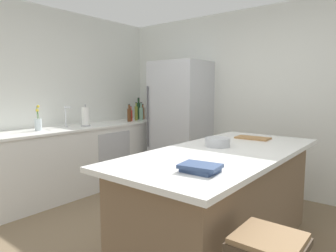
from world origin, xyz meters
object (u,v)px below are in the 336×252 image
(mixing_bowl, at_px, (218,142))
(cutting_board, at_px, (253,138))
(refrigerator, at_px, (180,122))
(hot_sauce_bottle, at_px, (131,115))
(paper_towel_roll, at_px, (86,117))
(wine_bottle, at_px, (139,110))
(cookbook_stack, at_px, (200,168))
(kitchen_island, at_px, (223,200))
(sink_faucet, at_px, (66,116))
(flower_vase, at_px, (38,123))
(gin_bottle, at_px, (141,113))
(olive_oil_bottle, at_px, (136,113))
(vinegar_bottle, at_px, (143,113))
(syrup_bottle, at_px, (129,114))

(mixing_bowl, height_order, cutting_board, mixing_bowl)
(refrigerator, relative_size, hot_sauce_bottle, 7.57)
(cutting_board, bearing_deg, paper_towel_roll, -168.40)
(wine_bottle, xyz_separation_m, cookbook_stack, (2.71, -2.22, -0.14))
(kitchen_island, relative_size, sink_faucet, 7.58)
(flower_vase, relative_size, paper_towel_roll, 1.05)
(cookbook_stack, bearing_deg, sink_faucet, 164.45)
(paper_towel_roll, bearing_deg, flower_vase, -95.10)
(gin_bottle, relative_size, hot_sauce_bottle, 1.22)
(refrigerator, height_order, olive_oil_bottle, refrigerator)
(sink_faucet, relative_size, paper_towel_roll, 0.96)
(hot_sauce_bottle, distance_m, mixing_bowl, 2.52)
(wine_bottle, bearing_deg, cutting_board, -16.80)
(paper_towel_roll, bearing_deg, cookbook_stack, -21.20)
(vinegar_bottle, bearing_deg, flower_vase, -88.62)
(cookbook_stack, relative_size, cutting_board, 0.78)
(olive_oil_bottle, height_order, syrup_bottle, olive_oil_bottle)
(hot_sauce_bottle, bearing_deg, wine_bottle, 107.65)
(refrigerator, relative_size, cookbook_stack, 6.73)
(paper_towel_roll, xyz_separation_m, vinegar_bottle, (-0.11, 1.32, -0.02))
(vinegar_bottle, relative_size, cutting_board, 0.74)
(paper_towel_roll, bearing_deg, hot_sauce_bottle, 91.59)
(sink_faucet, relative_size, gin_bottle, 0.98)
(syrup_bottle, relative_size, cutting_board, 0.80)
(mixing_bowl, bearing_deg, refrigerator, 136.72)
(refrigerator, height_order, gin_bottle, refrigerator)
(olive_oil_bottle, xyz_separation_m, cookbook_stack, (2.58, -2.03, -0.11))
(cutting_board, bearing_deg, cookbook_stack, -79.86)
(cutting_board, bearing_deg, olive_oil_bottle, 166.65)
(wine_bottle, relative_size, cookbook_stack, 1.36)
(refrigerator, xyz_separation_m, sink_faucet, (-0.92, -1.43, 0.15))
(refrigerator, bearing_deg, sink_faucet, -122.88)
(olive_oil_bottle, distance_m, syrup_bottle, 0.20)
(kitchen_island, xyz_separation_m, cookbook_stack, (0.21, -0.72, 0.48))
(gin_bottle, xyz_separation_m, cutting_board, (2.30, -0.65, -0.12))
(flower_vase, distance_m, cookbook_stack, 2.67)
(flower_vase, height_order, gin_bottle, flower_vase)
(paper_towel_roll, bearing_deg, gin_bottle, 88.52)
(paper_towel_roll, relative_size, cookbook_stack, 1.11)
(wine_bottle, height_order, gin_bottle, wine_bottle)
(cutting_board, bearing_deg, gin_bottle, 164.12)
(flower_vase, relative_size, cutting_board, 0.91)
(paper_towel_roll, xyz_separation_m, syrup_bottle, (0.04, 0.83, -0.02))
(kitchen_island, height_order, sink_faucet, sink_faucet)
(kitchen_island, distance_m, gin_bottle, 2.81)
(flower_vase, xyz_separation_m, olive_oil_bottle, (0.07, 1.71, 0.03))
(kitchen_island, relative_size, paper_towel_roll, 7.29)
(refrigerator, relative_size, cutting_board, 5.25)
(sink_faucet, distance_m, hot_sauce_bottle, 1.20)
(refrigerator, bearing_deg, gin_bottle, -177.32)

